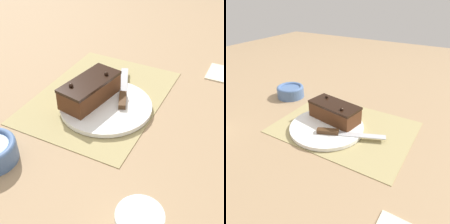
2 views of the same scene
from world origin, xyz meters
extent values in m
plane|color=#9E7F5B|center=(0.00, 0.00, 0.00)|extent=(3.00, 3.00, 0.00)
cube|color=tan|center=(0.00, 0.00, 0.00)|extent=(0.46, 0.34, 0.00)
cylinder|color=white|center=(-0.05, -0.04, 0.01)|extent=(0.25, 0.25, 0.01)
cube|color=#512D19|center=(-0.04, 0.01, 0.04)|extent=(0.19, 0.11, 0.05)
cube|color=black|center=(-0.04, 0.01, 0.07)|extent=(0.19, 0.11, 0.01)
sphere|color=black|center=(-0.09, 0.03, 0.08)|extent=(0.01, 0.01, 0.01)
sphere|color=black|center=(0.00, -0.02, 0.08)|extent=(0.01, 0.01, 0.01)
cube|color=#472D19|center=(-0.02, -0.08, 0.02)|extent=(0.07, 0.05, 0.01)
cube|color=#B7BABF|center=(0.08, -0.03, 0.02)|extent=(0.15, 0.08, 0.00)
cylinder|color=#4C6B9E|center=(-0.33, 0.10, 0.02)|extent=(0.12, 0.12, 0.04)
torus|color=#4C6B9E|center=(-0.33, 0.10, 0.04)|extent=(0.12, 0.12, 0.02)
camera|label=1|loc=(-0.65, -0.37, 0.51)|focal=50.00mm
camera|label=2|loc=(0.31, -0.56, 0.42)|focal=35.00mm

